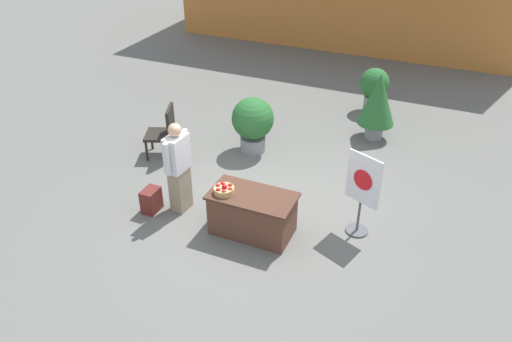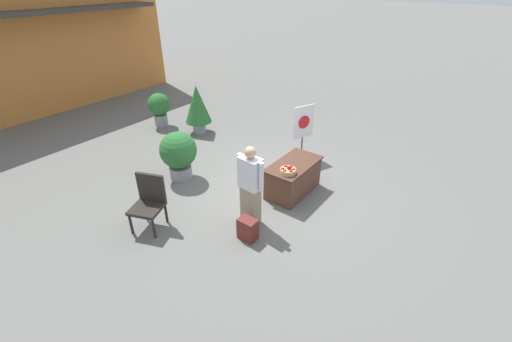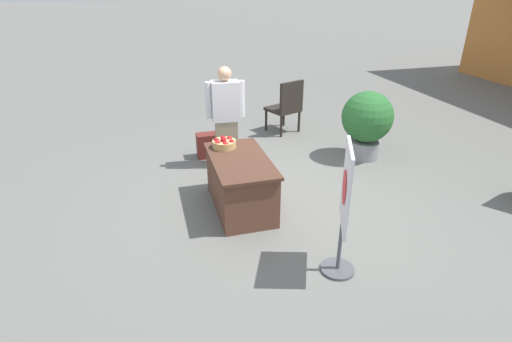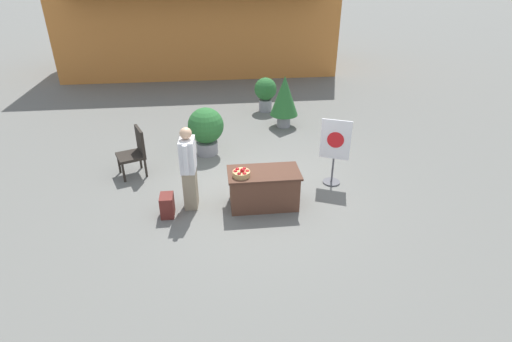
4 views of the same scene
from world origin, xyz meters
name	(u,v)px [view 2 (image 2 of 4)]	position (x,y,z in m)	size (l,w,h in m)	color
ground_plane	(266,187)	(0.00, 0.00, 0.00)	(120.00, 120.00, 0.00)	slate
display_table	(293,178)	(0.20, -0.57, 0.36)	(1.35, 0.73, 0.72)	brown
apple_basket	(288,170)	(-0.23, -0.69, 0.78)	(0.32, 0.32, 0.16)	tan
person_visitor	(250,185)	(-1.18, -0.47, 0.82)	(0.29, 0.61, 1.62)	gray
backpack	(248,229)	(-1.61, -0.73, 0.21)	(0.24, 0.34, 0.42)	maroon
poster_board	(303,130)	(1.75, 0.10, 0.78)	(0.57, 0.36, 1.42)	#4C4C51
patio_chair	(149,200)	(-2.40, 0.99, 0.57)	(0.71, 0.71, 1.05)	#28231E
potted_plant_near_left	(179,153)	(-0.87, 1.86, 0.66)	(0.85, 0.85, 1.16)	gray
potted_plant_far_left	(197,106)	(1.30, 3.41, 0.85)	(0.78, 0.78, 1.45)	gray
potted_plant_near_right	(159,107)	(0.96, 4.76, 0.62)	(0.68, 0.68, 1.04)	gray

